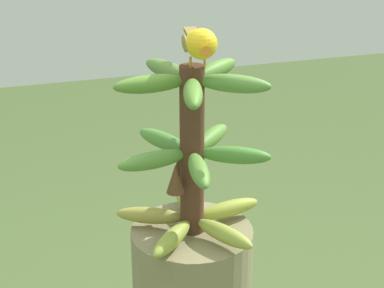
% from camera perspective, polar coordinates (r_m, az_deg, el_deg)
% --- Properties ---
extents(banana_bunch, '(0.32, 0.32, 0.36)m').
position_cam_1_polar(banana_bunch, '(1.30, -0.06, -0.80)').
color(banana_bunch, '#4C2D1E').
rests_on(banana_bunch, banana_tree).
extents(perched_bird, '(0.07, 0.22, 0.08)m').
position_cam_1_polar(perched_bird, '(1.20, 0.62, 8.70)').
color(perched_bird, '#C68933').
rests_on(perched_bird, banana_bunch).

